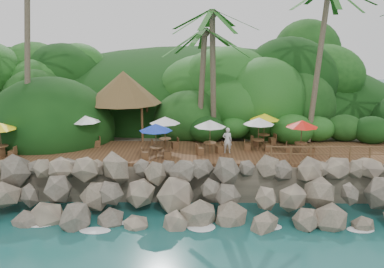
{
  "coord_description": "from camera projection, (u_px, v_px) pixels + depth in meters",
  "views": [
    {
      "loc": [
        0.36,
        -18.87,
        9.37
      ],
      "look_at": [
        0.0,
        6.0,
        3.4
      ],
      "focal_mm": 39.17,
      "sensor_mm": 36.0,
      "label": 1
    }
  ],
  "objects": [
    {
      "name": "seawall",
      "position": [
        191.0,
        193.0,
        22.22
      ],
      "size": [
        29.0,
        4.0,
        2.3
      ],
      "primitive_type": null,
      "color": "gray",
      "rests_on": "ground"
    },
    {
      "name": "foam_line",
      "position": [
        190.0,
        226.0,
        20.83
      ],
      "size": [
        25.2,
        0.8,
        0.06
      ],
      "color": "white",
      "rests_on": "ground"
    },
    {
      "name": "dining_clusters",
      "position": [
        161.0,
        125.0,
        25.22
      ],
      "size": [
        20.27,
        5.13,
        2.09
      ],
      "color": "brown",
      "rests_on": "terrace"
    },
    {
      "name": "ground",
      "position": [
        190.0,
        230.0,
        20.54
      ],
      "size": [
        140.0,
        140.0,
        0.0
      ],
      "primitive_type": "plane",
      "color": "#19514F",
      "rests_on": "ground"
    },
    {
      "name": "railing",
      "position": [
        340.0,
        153.0,
        23.29
      ],
      "size": [
        8.3,
        0.1,
        1.0
      ],
      "color": "brown",
      "rests_on": "terrace"
    },
    {
      "name": "land_base",
      "position": [
        194.0,
        133.0,
        35.85
      ],
      "size": [
        32.0,
        25.2,
        2.1
      ],
      "primitive_type": "cube",
      "color": "gray",
      "rests_on": "ground"
    },
    {
      "name": "jungle_hill",
      "position": [
        194.0,
        126.0,
        43.39
      ],
      "size": [
        44.8,
        28.0,
        15.4
      ],
      "primitive_type": "ellipsoid",
      "color": "#143811",
      "rests_on": "ground"
    },
    {
      "name": "waiter",
      "position": [
        227.0,
        140.0,
        25.29
      ],
      "size": [
        0.59,
        0.4,
        1.58
      ],
      "primitive_type": "imported",
      "rotation": [
        0.0,
        0.0,
        3.1
      ],
      "color": "silver",
      "rests_on": "terrace"
    },
    {
      "name": "jungle_foliage",
      "position": [
        194.0,
        148.0,
        35.13
      ],
      "size": [
        44.0,
        16.0,
        12.0
      ],
      "primitive_type": null,
      "color": "#143811",
      "rests_on": "ground"
    },
    {
      "name": "terrace",
      "position": [
        192.0,
        153.0,
        25.86
      ],
      "size": [
        26.0,
        5.0,
        0.2
      ],
      "primitive_type": "cube",
      "color": "brown",
      "rests_on": "land_base"
    },
    {
      "name": "palapa",
      "position": [
        124.0,
        87.0,
        28.8
      ],
      "size": [
        5.24,
        5.24,
        4.6
      ],
      "color": "brown",
      "rests_on": "ground"
    }
  ]
}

